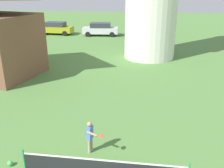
# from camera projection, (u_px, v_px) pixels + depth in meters

# --- Properties ---
(tennis_net) EXTENTS (4.85, 0.06, 1.10)m
(tennis_net) POSITION_uv_depth(u_px,v_px,m) (103.00, 168.00, 7.26)
(tennis_net) COLOR #238E4C
(tennis_net) RESTS_ON ground_plane
(player_far) EXTENTS (0.70, 0.63, 1.22)m
(player_far) POSITION_uv_depth(u_px,v_px,m) (91.00, 135.00, 8.88)
(player_far) COLOR #9E937F
(player_far) RESTS_ON ground_plane
(stray_ball) EXTENTS (0.18, 0.18, 0.18)m
(stray_ball) POSITION_uv_depth(u_px,v_px,m) (10.00, 163.00, 8.38)
(stray_ball) COLOR #4CB259
(stray_ball) RESTS_ON ground_plane
(parked_car_mustard) EXTENTS (4.31, 2.02, 1.56)m
(parked_car_mustard) POSITION_uv_depth(u_px,v_px,m) (56.00, 28.00, 31.68)
(parked_car_mustard) COLOR #999919
(parked_car_mustard) RESTS_ON ground_plane
(parked_car_silver) EXTENTS (4.41, 2.15, 1.56)m
(parked_car_silver) POSITION_uv_depth(u_px,v_px,m) (100.00, 29.00, 30.85)
(parked_car_silver) COLOR silver
(parked_car_silver) RESTS_ON ground_plane
(parked_car_black) EXTENTS (4.21, 1.91, 1.56)m
(parked_car_black) POSITION_uv_depth(u_px,v_px,m) (146.00, 31.00, 29.47)
(parked_car_black) COLOR #1E232D
(parked_car_black) RESTS_ON ground_plane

